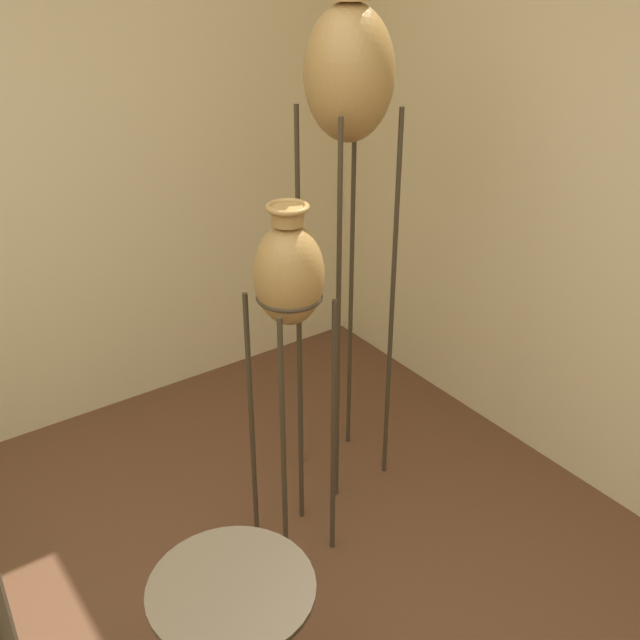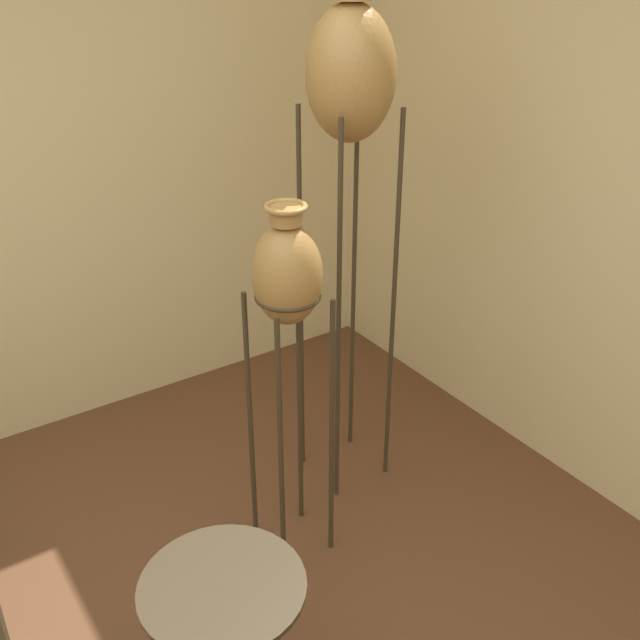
# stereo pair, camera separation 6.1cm
# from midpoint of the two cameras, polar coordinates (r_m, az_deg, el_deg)

# --- Properties ---
(vase_stand_tall) EXTENTS (0.34, 0.34, 2.15)m
(vase_stand_tall) POSITION_cam_midpoint_polar(r_m,az_deg,el_deg) (2.88, 1.58, 17.65)
(vase_stand_tall) COLOR #382D1E
(vase_stand_tall) RESTS_ON ground_plane
(vase_stand_medium) EXTENTS (0.25, 0.25, 1.47)m
(vase_stand_medium) POSITION_cam_midpoint_polar(r_m,az_deg,el_deg) (2.58, -3.05, 2.67)
(vase_stand_medium) COLOR #382D1E
(vase_stand_medium) RESTS_ON ground_plane
(side_table) EXTENTS (0.48, 0.48, 0.66)m
(side_table) POSITION_cam_midpoint_polar(r_m,az_deg,el_deg) (2.35, -7.33, -22.45)
(side_table) COLOR #382D1E
(side_table) RESTS_ON ground_plane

